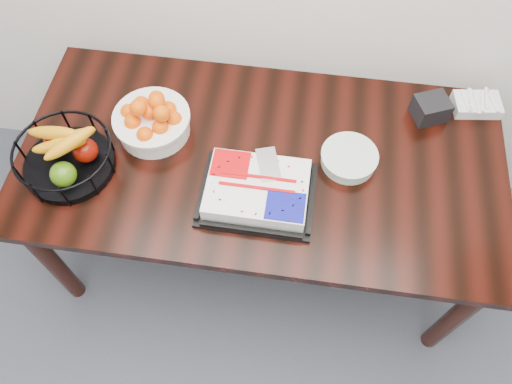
# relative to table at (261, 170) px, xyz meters

# --- Properties ---
(table) EXTENTS (1.80, 0.90, 0.75)m
(table) POSITION_rel_table_xyz_m (0.00, 0.00, 0.00)
(table) COLOR black
(table) RESTS_ON ground
(cake_tray) EXTENTS (0.40, 0.32, 0.08)m
(cake_tray) POSITION_rel_table_xyz_m (0.01, -0.17, 0.12)
(cake_tray) COLOR black
(cake_tray) RESTS_ON table
(tangerine_bowl) EXTENTS (0.29, 0.29, 0.18)m
(tangerine_bowl) POSITION_rel_table_xyz_m (-0.42, 0.06, 0.16)
(tangerine_bowl) COLOR white
(tangerine_bowl) RESTS_ON table
(fruit_basket) EXTENTS (0.35, 0.35, 0.18)m
(fruit_basket) POSITION_rel_table_xyz_m (-0.68, -0.14, 0.16)
(fruit_basket) COLOR black
(fruit_basket) RESTS_ON table
(plate_stack) EXTENTS (0.21, 0.21, 0.05)m
(plate_stack) POSITION_rel_table_xyz_m (0.32, 0.02, 0.11)
(plate_stack) COLOR white
(plate_stack) RESTS_ON table
(fork_bag) EXTENTS (0.19, 0.14, 0.05)m
(fork_bag) POSITION_rel_table_xyz_m (0.80, 0.35, 0.11)
(fork_bag) COLOR silver
(fork_bag) RESTS_ON table
(napkin_box) EXTENTS (0.15, 0.14, 0.09)m
(napkin_box) POSITION_rel_table_xyz_m (0.62, 0.29, 0.13)
(napkin_box) COLOR black
(napkin_box) RESTS_ON table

